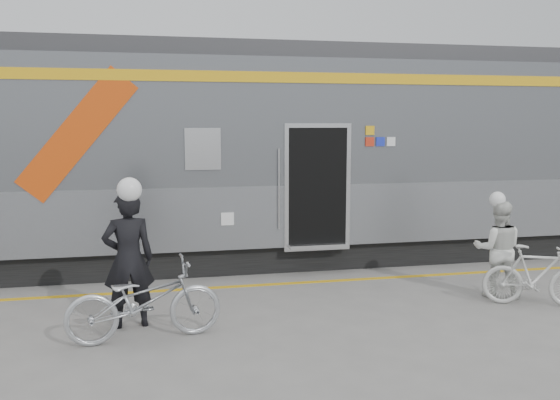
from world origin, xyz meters
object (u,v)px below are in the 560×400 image
object	(u,v)px
bicycle_left	(144,301)
woman	(498,249)
man	(128,259)
bicycle_right	(536,276)

from	to	relation	value
bicycle_left	woman	size ratio (longest dim) A/B	1.27
bicycle_left	man	bearing A→B (deg)	12.87
man	bicycle_right	bearing A→B (deg)	169.51
man	bicycle_right	distance (m)	5.85
bicycle_left	woman	xyz separation A→B (m)	(5.33, 0.76, 0.25)
woman	man	bearing A→B (deg)	25.83
man	woman	distance (m)	5.53
man	bicycle_left	world-z (taller)	man
man	woman	bearing A→B (deg)	175.03
bicycle_left	bicycle_right	bearing A→B (deg)	-95.01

